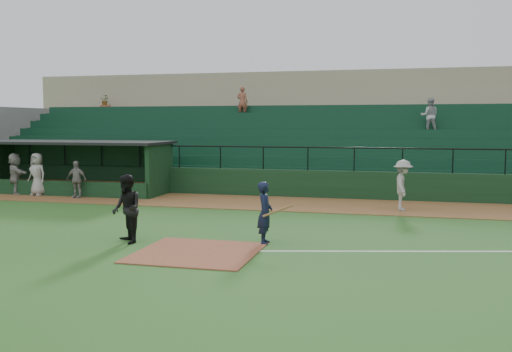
# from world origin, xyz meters

# --- Properties ---
(ground) EXTENTS (90.00, 90.00, 0.00)m
(ground) POSITION_xyz_m (0.00, 0.00, 0.00)
(ground) COLOR #25541B
(ground) RESTS_ON ground
(warning_track) EXTENTS (40.00, 4.00, 0.03)m
(warning_track) POSITION_xyz_m (0.00, 8.00, 0.01)
(warning_track) COLOR brown
(warning_track) RESTS_ON ground
(home_plate_dirt) EXTENTS (3.00, 3.00, 0.03)m
(home_plate_dirt) POSITION_xyz_m (0.00, -1.00, 0.01)
(home_plate_dirt) COLOR brown
(home_plate_dirt) RESTS_ON ground
(stadium_structure) EXTENTS (38.00, 13.08, 6.40)m
(stadium_structure) POSITION_xyz_m (-0.00, 16.46, 2.30)
(stadium_structure) COLOR black
(stadium_structure) RESTS_ON ground
(dugout) EXTENTS (8.90, 3.20, 2.42)m
(dugout) POSITION_xyz_m (-9.75, 9.56, 1.33)
(dugout) COLOR black
(dugout) RESTS_ON ground
(batter_at_plate) EXTENTS (1.04, 0.70, 1.69)m
(batter_at_plate) POSITION_xyz_m (1.41, 0.50, 0.85)
(batter_at_plate) COLOR black
(batter_at_plate) RESTS_ON ground
(umpire) EXTENTS (1.14, 1.15, 1.88)m
(umpire) POSITION_xyz_m (-2.26, -0.34, 0.94)
(umpire) COLOR black
(umpire) RESTS_ON ground
(runner) EXTENTS (0.70, 1.22, 1.88)m
(runner) POSITION_xyz_m (5.03, 7.24, 0.97)
(runner) COLOR #A4A09A
(runner) RESTS_ON warning_track
(dugout_player_a) EXTENTS (0.94, 0.40, 1.60)m
(dugout_player_a) POSITION_xyz_m (-8.64, 7.40, 0.83)
(dugout_player_a) COLOR gray
(dugout_player_a) RESTS_ON warning_track
(dugout_player_b) EXTENTS (1.03, 0.78, 1.90)m
(dugout_player_b) POSITION_xyz_m (-10.79, 7.71, 0.98)
(dugout_player_b) COLOR #A5A09A
(dugout_player_b) RESTS_ON warning_track
(dugout_player_c) EXTENTS (1.73, 1.48, 1.88)m
(dugout_player_c) POSITION_xyz_m (-12.03, 7.83, 0.97)
(dugout_player_c) COLOR gray
(dugout_player_c) RESTS_ON warning_track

